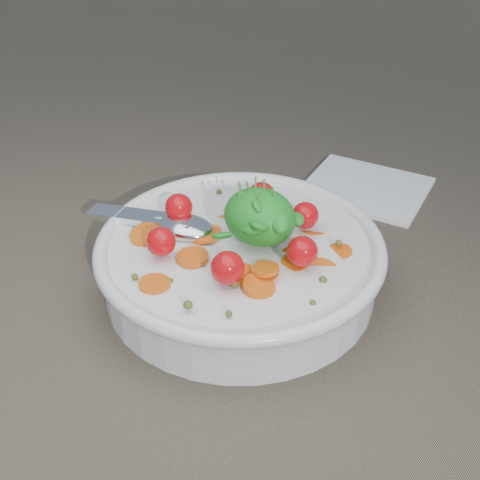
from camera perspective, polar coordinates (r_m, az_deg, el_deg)
The scene contains 3 objects.
ground at distance 0.58m, azimuth 1.36°, elevation -5.44°, with size 6.00×6.00×0.00m, color #766854.
bowl at distance 0.58m, azimuth 0.01°, elevation -1.87°, with size 0.30×0.27×0.12m.
napkin at distance 0.77m, azimuth 11.83°, elevation 4.86°, with size 0.14×0.13×0.01m, color white.
Camera 1 is at (0.28, -0.35, 0.37)m, focal length 45.00 mm.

